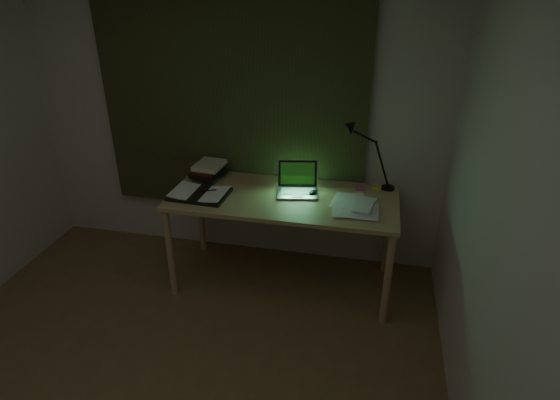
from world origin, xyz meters
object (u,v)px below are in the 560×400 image
(open_textbook, at_px, (199,193))
(desk_lamp, at_px, (391,157))
(desk, at_px, (283,241))
(book_stack, at_px, (208,171))
(loose_papers, at_px, (356,206))
(laptop, at_px, (298,181))

(open_textbook, height_order, desk_lamp, desk_lamp)
(desk, relative_size, book_stack, 6.81)
(desk, relative_size, loose_papers, 5.42)
(open_textbook, bearing_deg, laptop, 16.68)
(desk, height_order, laptop, laptop)
(laptop, height_order, book_stack, laptop)
(desk, distance_m, open_textbook, 0.76)
(book_stack, height_order, loose_papers, book_stack)
(book_stack, bearing_deg, open_textbook, -82.66)
(laptop, relative_size, open_textbook, 0.81)
(loose_papers, bearing_deg, open_textbook, -177.42)
(open_textbook, bearing_deg, desk, 13.42)
(book_stack, bearing_deg, desk, -17.19)
(desk, relative_size, laptop, 4.95)
(laptop, relative_size, book_stack, 1.38)
(loose_papers, bearing_deg, desk, 173.21)
(desk, xyz_separation_m, open_textbook, (-0.63, -0.12, 0.41))
(laptop, height_order, loose_papers, laptop)
(desk, bearing_deg, open_textbook, -169.23)
(book_stack, xyz_separation_m, desk_lamp, (1.45, 0.10, 0.20))
(open_textbook, relative_size, desk_lamp, 0.79)
(book_stack, distance_m, loose_papers, 1.26)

